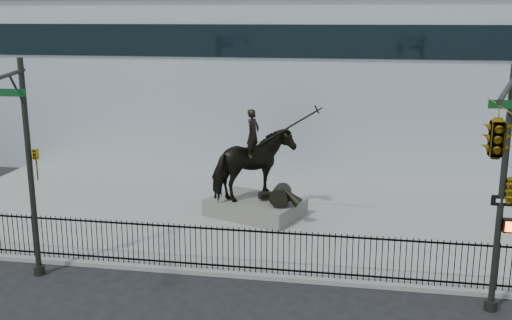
% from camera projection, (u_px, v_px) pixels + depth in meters
% --- Properties ---
extents(ground, '(120.00, 120.00, 0.00)m').
position_uv_depth(ground, '(249.00, 294.00, 18.14)').
color(ground, black).
rests_on(ground, ground).
extents(plaza, '(30.00, 12.00, 0.15)m').
position_uv_depth(plaza, '(280.00, 217.00, 24.82)').
color(plaza, gray).
rests_on(plaza, ground).
extents(building, '(44.00, 14.00, 9.00)m').
position_uv_depth(building, '(310.00, 79.00, 36.23)').
color(building, silver).
rests_on(building, ground).
extents(picket_fence, '(22.10, 0.10, 1.50)m').
position_uv_depth(picket_fence, '(256.00, 251.00, 19.13)').
color(picket_fence, black).
rests_on(picket_fence, plaza).
extents(statue_plinth, '(4.28, 3.64, 0.68)m').
position_uv_depth(statue_plinth, '(255.00, 207.00, 24.77)').
color(statue_plinth, '#504E49').
rests_on(statue_plinth, plaza).
extents(equestrian_statue, '(4.35, 3.56, 3.94)m').
position_uv_depth(equestrian_statue, '(257.00, 166.00, 24.32)').
color(equestrian_statue, black).
rests_on(equestrian_statue, statue_plinth).
extents(traffic_signal_left, '(1.52, 4.84, 7.00)m').
position_uv_depth(traffic_signal_left, '(21.00, 161.00, 17.74)').
color(traffic_signal_left, black).
rests_on(traffic_signal_left, ground).
extents(traffic_signal_right, '(2.17, 6.86, 7.00)m').
position_uv_depth(traffic_signal_right, '(504.00, 163.00, 13.99)').
color(traffic_signal_right, black).
rests_on(traffic_signal_right, ground).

